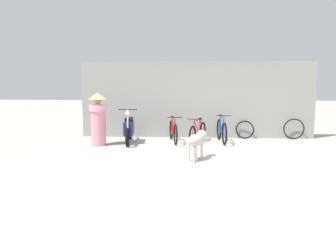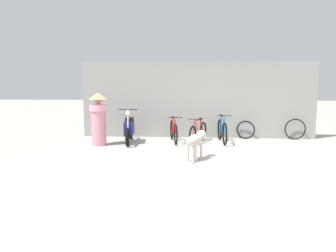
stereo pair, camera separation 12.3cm
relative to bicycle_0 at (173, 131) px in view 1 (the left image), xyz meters
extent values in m
plane|color=#ADA89E|center=(0.76, -2.11, -0.35)|extent=(60.00, 60.00, 0.00)
cube|color=gray|center=(0.76, 1.04, 0.97)|extent=(8.09, 0.20, 2.64)
torus|color=black|center=(0.09, -0.52, -0.02)|extent=(0.16, 0.65, 0.65)
torus|color=black|center=(-0.09, 0.52, -0.02)|extent=(0.16, 0.65, 0.65)
cylinder|color=red|center=(0.02, -0.12, 0.19)|extent=(0.12, 0.52, 0.54)
cylinder|color=red|center=(-0.03, 0.18, 0.17)|extent=(0.05, 0.14, 0.49)
cylinder|color=red|center=(0.01, -0.07, 0.43)|extent=(0.14, 0.61, 0.06)
cylinder|color=red|center=(-0.06, 0.32, -0.05)|extent=(0.10, 0.40, 0.08)
cylinder|color=red|center=(-0.07, 0.38, 0.20)|extent=(0.08, 0.32, 0.45)
cylinder|color=red|center=(0.08, -0.45, 0.21)|extent=(0.06, 0.19, 0.48)
cube|color=black|center=(-0.04, 0.23, 0.45)|extent=(0.10, 0.19, 0.05)
cylinder|color=black|center=(0.07, -0.37, 0.49)|extent=(0.46, 0.11, 0.02)
torus|color=black|center=(0.62, -0.55, -0.04)|extent=(0.25, 0.59, 0.61)
torus|color=black|center=(0.97, 0.45, -0.04)|extent=(0.25, 0.59, 0.61)
cylinder|color=red|center=(0.75, -0.16, 0.15)|extent=(0.20, 0.51, 0.51)
cylinder|color=red|center=(0.85, 0.13, 0.14)|extent=(0.07, 0.14, 0.46)
cylinder|color=red|center=(0.77, -0.11, 0.38)|extent=(0.23, 0.59, 0.06)
cylinder|color=red|center=(0.90, 0.26, -0.07)|extent=(0.16, 0.39, 0.07)
cylinder|color=red|center=(0.92, 0.31, 0.16)|extent=(0.13, 0.31, 0.43)
cylinder|color=red|center=(0.64, -0.48, 0.18)|extent=(0.09, 0.18, 0.45)
cube|color=black|center=(0.87, 0.18, 0.40)|extent=(0.13, 0.19, 0.05)
cylinder|color=black|center=(0.67, -0.40, 0.44)|extent=(0.44, 0.17, 0.02)
torus|color=black|center=(1.60, -0.45, 0.00)|extent=(0.10, 0.70, 0.70)
torus|color=black|center=(1.53, 0.56, 0.00)|extent=(0.10, 0.70, 0.70)
cylinder|color=#1959A5|center=(1.57, -0.06, 0.23)|extent=(0.06, 0.50, 0.58)
cylinder|color=#1959A5|center=(1.55, 0.23, 0.21)|extent=(0.04, 0.13, 0.53)
cylinder|color=#1959A5|center=(1.57, 0.00, 0.49)|extent=(0.07, 0.58, 0.06)
cylinder|color=#1959A5|center=(1.54, 0.37, -0.03)|extent=(0.05, 0.38, 0.08)
cylinder|color=#1959A5|center=(1.54, 0.42, 0.24)|extent=(0.05, 0.30, 0.49)
cylinder|color=#1959A5|center=(1.59, -0.37, 0.25)|extent=(0.04, 0.18, 0.52)
cube|color=black|center=(1.54, 0.29, 0.50)|extent=(0.08, 0.18, 0.05)
cylinder|color=black|center=(1.59, -0.29, 0.55)|extent=(0.46, 0.06, 0.02)
torus|color=black|center=(-1.34, -0.88, -0.06)|extent=(0.16, 0.58, 0.57)
torus|color=black|center=(-1.49, 0.45, -0.06)|extent=(0.16, 0.58, 0.57)
cube|color=navy|center=(-1.41, -0.22, 0.13)|extent=(0.37, 0.88, 0.43)
cube|color=black|center=(-1.43, -0.06, 0.39)|extent=(0.30, 0.57, 0.10)
cylinder|color=silver|center=(-1.37, -0.63, 0.44)|extent=(0.07, 0.15, 0.62)
cylinder|color=silver|center=(-1.35, -0.78, 0.03)|extent=(0.06, 0.23, 0.22)
cylinder|color=black|center=(-1.37, -0.58, 0.74)|extent=(0.58, 0.09, 0.03)
sphere|color=silver|center=(-1.37, -0.61, 0.62)|extent=(0.15, 0.15, 0.14)
ellipsoid|color=beige|center=(0.66, -2.51, 0.14)|extent=(0.56, 0.74, 0.30)
cylinder|color=beige|center=(0.68, -2.28, -0.16)|extent=(0.09, 0.09, 0.38)
cylinder|color=beige|center=(0.83, -2.35, -0.16)|extent=(0.09, 0.09, 0.38)
cylinder|color=beige|center=(0.50, -2.66, -0.16)|extent=(0.09, 0.09, 0.38)
cylinder|color=beige|center=(0.65, -2.73, -0.16)|extent=(0.09, 0.09, 0.38)
sphere|color=beige|center=(0.84, -2.14, 0.22)|extent=(0.34, 0.34, 0.25)
ellipsoid|color=beige|center=(0.88, -2.04, 0.20)|extent=(0.15, 0.17, 0.10)
cylinder|color=beige|center=(0.47, -2.92, 0.11)|extent=(0.17, 0.28, 0.16)
cylinder|color=pink|center=(-2.26, -0.73, 0.27)|extent=(0.58, 0.58, 1.24)
cylinder|color=#FFA0B2|center=(-2.26, -0.73, 0.80)|extent=(0.68, 0.68, 0.18)
sphere|color=tan|center=(-2.26, -0.73, 1.01)|extent=(0.26, 0.26, 0.20)
cone|color=tan|center=(-2.26, -0.73, 1.16)|extent=(0.74, 0.74, 0.20)
torus|color=black|center=(2.43, 0.80, -0.04)|extent=(0.61, 0.21, 0.62)
torus|color=black|center=(4.07, 0.78, 0.00)|extent=(0.71, 0.04, 0.71)
camera|label=1|loc=(0.48, -10.47, 1.51)|focal=35.00mm
camera|label=2|loc=(0.60, -10.46, 1.51)|focal=35.00mm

